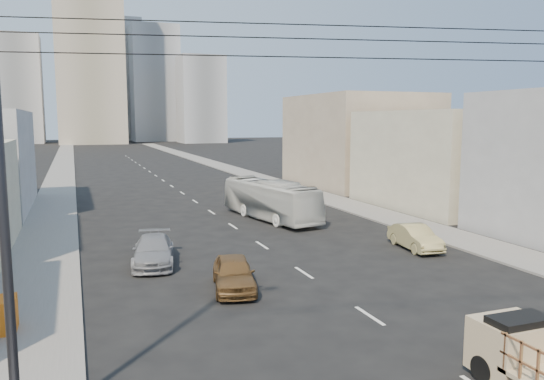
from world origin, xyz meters
TOP-DOWN VIEW (x-y plane):
  - sidewalk_left at (-11.75, 70.00)m, footprint 3.50×180.00m
  - sidewalk_right at (11.75, 70.00)m, footprint 3.50×180.00m
  - lane_dashes at (0.00, 53.00)m, footprint 0.15×104.00m
  - flatbed_pickup at (1.15, 1.30)m, footprint 1.95×4.41m
  - city_bus at (3.31, 27.57)m, footprint 4.25×10.66m
  - sedan_brown at (-3.85, 12.75)m, footprint 2.53×4.49m
  - sedan_tan at (7.78, 16.11)m, footprint 1.93×4.30m
  - sedan_grey at (-6.50, 18.00)m, footprint 2.79×5.13m
  - streetlamp_left at (-11.39, 4.00)m, footprint 2.36×0.25m
  - overhead_wires at (0.00, 1.50)m, footprint 23.01×5.02m
  - bldg_right_mid at (19.50, 28.00)m, footprint 11.00×14.00m
  - bldg_right_far at (20.00, 44.00)m, footprint 12.00×16.00m
  - high_rise_tower at (-4.00, 170.00)m, footprint 20.00×20.00m
  - midrise_ne at (18.00, 185.00)m, footprint 16.00×16.00m
  - midrise_nw at (-26.00, 180.00)m, footprint 15.00×15.00m
  - midrise_back at (6.00, 200.00)m, footprint 18.00×18.00m
  - midrise_east at (30.00, 165.00)m, footprint 14.00×14.00m

SIDE VIEW (x-z plane):
  - lane_dashes at x=0.00m, z-range 0.00..0.01m
  - sidewalk_left at x=-11.75m, z-range 0.00..0.12m
  - sidewalk_right at x=11.75m, z-range 0.00..0.12m
  - sedan_tan at x=7.78m, z-range 0.00..1.37m
  - sedan_grey at x=-6.50m, z-range 0.00..1.41m
  - sedan_brown at x=-3.85m, z-range 0.00..1.44m
  - flatbed_pickup at x=1.15m, z-range 0.14..2.04m
  - city_bus at x=3.31m, z-range 0.00..2.90m
  - bldg_right_mid at x=19.50m, z-range 0.00..8.00m
  - bldg_right_far at x=20.00m, z-range 0.00..10.00m
  - streetlamp_left at x=-11.39m, z-range 0.44..12.44m
  - overhead_wires at x=0.00m, z-range 8.60..9.33m
  - midrise_east at x=30.00m, z-range 0.00..28.00m
  - midrise_nw at x=-26.00m, z-range 0.00..34.00m
  - midrise_ne at x=18.00m, z-range 0.00..40.00m
  - midrise_back at x=6.00m, z-range 0.00..44.00m
  - high_rise_tower at x=-4.00m, z-range 0.00..60.00m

